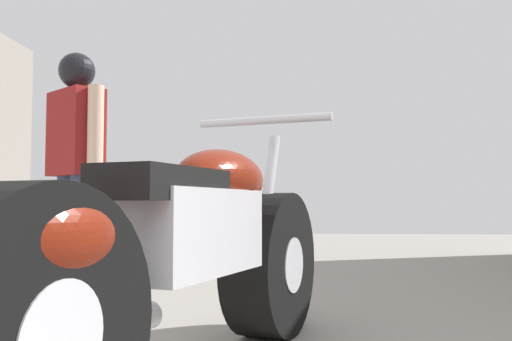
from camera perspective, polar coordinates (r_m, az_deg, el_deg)
The scene contains 3 objects.
ground_plane at distance 3.47m, azimuth -0.68°, elevation -13.83°, with size 16.35×16.35×0.00m, color gray.
motorcycle_maroon_cruiser at distance 1.91m, azimuth -7.36°, elevation -9.31°, with size 0.99×2.17×1.03m.
mechanic_in_blue at distance 4.34m, azimuth -18.21°, elevation 2.42°, with size 0.60×0.53×1.76m.
Camera 1 is at (0.27, -0.00, 0.63)m, focal length 38.61 mm.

